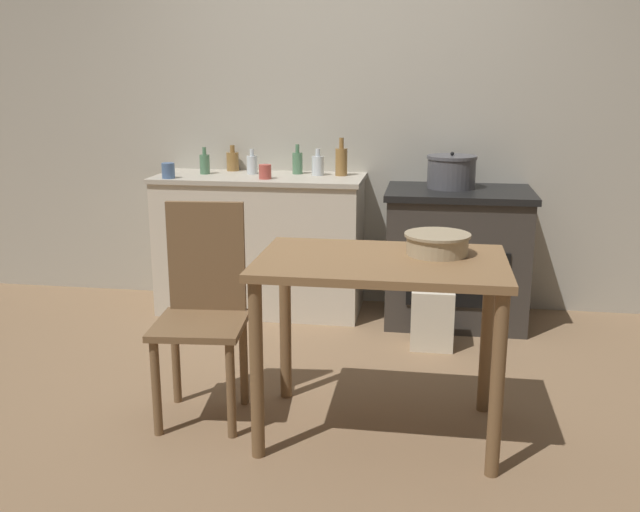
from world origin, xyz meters
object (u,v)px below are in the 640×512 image
(stove, at_px, (456,256))
(bottle_left, at_px, (233,161))
(flour_sack, at_px, (432,319))
(cup_mid_right, at_px, (168,171))
(chair, at_px, (203,306))
(cup_right, at_px, (265,172))
(stock_pot, at_px, (451,172))
(bottle_center_left, at_px, (297,162))
(bottle_center, at_px, (318,165))
(bottle_mid_left, at_px, (342,161))
(work_table, at_px, (381,288))
(mixing_bowl_large, at_px, (437,243))
(bottle_center_right, at_px, (205,164))
(bottle_far_left, at_px, (252,164))

(stove, xyz_separation_m, bottle_left, (-1.53, 0.24, 0.55))
(flour_sack, bearing_deg, cup_mid_right, 168.45)
(stove, relative_size, bottle_left, 5.17)
(chair, xyz_separation_m, cup_right, (-0.03, 1.40, 0.43))
(stock_pot, bearing_deg, bottle_left, 172.69)
(bottle_center_left, distance_m, cup_mid_right, 0.84)
(stove, relative_size, flour_sack, 2.57)
(flour_sack, bearing_deg, bottle_center_left, 143.48)
(bottle_center_left, distance_m, bottle_center, 0.15)
(cup_right, bearing_deg, stove, 5.09)
(bottle_mid_left, bearing_deg, bottle_left, 170.66)
(work_table, relative_size, bottle_left, 6.00)
(bottle_center, bearing_deg, stock_pot, -3.47)
(stove, height_order, stock_pot, stock_pot)
(mixing_bowl_large, bearing_deg, flour_sack, 89.95)
(work_table, height_order, chair, chair)
(bottle_center, bearing_deg, cup_right, -144.47)
(flour_sack, xyz_separation_m, stock_pot, (0.09, 0.58, 0.78))
(work_table, height_order, stock_pot, stock_pot)
(bottle_mid_left, relative_size, bottle_center_right, 1.38)
(stock_pot, height_order, mixing_bowl_large, stock_pot)
(bottle_mid_left, distance_m, cup_mid_right, 1.11)
(work_table, height_order, bottle_center, bottle_center)
(chair, height_order, bottle_center_left, bottle_center_left)
(bottle_far_left, height_order, bottle_center, bottle_center)
(bottle_left, relative_size, bottle_center_left, 0.90)
(mixing_bowl_large, height_order, bottle_left, bottle_left)
(chair, xyz_separation_m, flour_sack, (1.05, 0.98, -0.35))
(work_table, xyz_separation_m, stock_pot, (0.32, 1.64, 0.29))
(bottle_center, distance_m, cup_right, 0.37)
(bottle_center_left, xyz_separation_m, bottle_center_right, (-0.61, -0.10, -0.01))
(stove, relative_size, bottle_center_left, 4.63)
(bottle_left, height_order, bottle_mid_left, bottle_mid_left)
(mixing_bowl_large, xyz_separation_m, bottle_center_right, (-1.52, 1.52, 0.13))
(flour_sack, height_order, bottle_center_right, bottle_center_right)
(mixing_bowl_large, relative_size, bottle_center_right, 1.60)
(chair, xyz_separation_m, stock_pot, (1.13, 1.56, 0.44))
(mixing_bowl_large, distance_m, bottle_center_right, 2.16)
(work_table, relative_size, bottle_center_right, 5.92)
(bottle_center_left, relative_size, bottle_center, 1.12)
(work_table, bearing_deg, cup_mid_right, 136.12)
(bottle_center, xyz_separation_m, cup_mid_right, (-0.92, -0.29, -0.02))
(mixing_bowl_large, relative_size, bottle_mid_left, 1.16)
(mixing_bowl_large, bearing_deg, cup_mid_right, 142.70)
(bottle_center, relative_size, bottle_center_right, 0.98)
(stove, distance_m, bottle_center, 1.07)
(stove, distance_m, bottle_far_left, 1.47)
(bottle_left, xyz_separation_m, cup_mid_right, (-0.30, -0.42, -0.02))
(work_table, distance_m, bottle_left, 2.18)
(chair, bearing_deg, flour_sack, 37.84)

